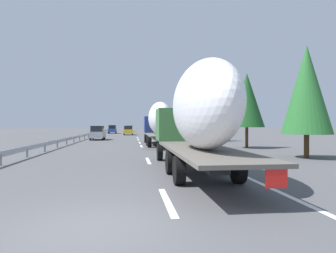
# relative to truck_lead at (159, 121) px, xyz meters

# --- Properties ---
(ground_plane) EXTENTS (260.00, 260.00, 0.00)m
(ground_plane) POSITION_rel_truck_lead_xyz_m (15.50, 3.60, -2.50)
(ground_plane) COLOR #4C4C4F
(lane_stripe_0) EXTENTS (3.20, 0.20, 0.01)m
(lane_stripe_0) POSITION_rel_truck_lead_xyz_m (-22.50, 1.80, -2.50)
(lane_stripe_0) COLOR white
(lane_stripe_0) RESTS_ON ground_plane
(lane_stripe_1) EXTENTS (3.20, 0.20, 0.01)m
(lane_stripe_1) POSITION_rel_truck_lead_xyz_m (-12.92, 1.80, -2.50)
(lane_stripe_1) COLOR white
(lane_stripe_1) RESTS_ON ground_plane
(lane_stripe_2) EXTENTS (3.20, 0.20, 0.01)m
(lane_stripe_2) POSITION_rel_truck_lead_xyz_m (-0.81, 1.80, -2.50)
(lane_stripe_2) COLOR white
(lane_stripe_2) RESTS_ON ground_plane
(lane_stripe_3) EXTENTS (3.20, 0.20, 0.01)m
(lane_stripe_3) POSITION_rel_truck_lead_xyz_m (4.94, 1.80, -2.50)
(lane_stripe_3) COLOR white
(lane_stripe_3) RESTS_ON ground_plane
(lane_stripe_4) EXTENTS (3.20, 0.20, 0.01)m
(lane_stripe_4) POSITION_rel_truck_lead_xyz_m (11.94, 1.80, -2.50)
(lane_stripe_4) COLOR white
(lane_stripe_4) RESTS_ON ground_plane
(lane_stripe_5) EXTENTS (3.20, 0.20, 0.01)m
(lane_stripe_5) POSITION_rel_truck_lead_xyz_m (18.62, 1.80, -2.50)
(lane_stripe_5) COLOR white
(lane_stripe_5) RESTS_ON ground_plane
(edge_line_right) EXTENTS (110.00, 0.20, 0.01)m
(edge_line_right) POSITION_rel_truck_lead_xyz_m (20.50, -1.90, -2.50)
(edge_line_right) COLOR white
(edge_line_right) RESTS_ON ground_plane
(truck_lead) EXTENTS (13.77, 2.55, 4.39)m
(truck_lead) POSITION_rel_truck_lead_xyz_m (0.00, 0.00, 0.00)
(truck_lead) COLOR navy
(truck_lead) RESTS_ON ground_plane
(truck_trailing) EXTENTS (13.76, 2.55, 4.62)m
(truck_trailing) POSITION_rel_truck_lead_xyz_m (-18.14, -0.00, 0.08)
(truck_trailing) COLOR #387038
(truck_trailing) RESTS_ON ground_plane
(car_blue_sedan) EXTENTS (4.14, 1.90, 2.00)m
(car_blue_sedan) POSITION_rel_truck_lead_xyz_m (42.35, 7.26, -1.52)
(car_blue_sedan) COLOR #28479E
(car_blue_sedan) RESTS_ON ground_plane
(car_yellow_coupe) EXTENTS (4.72, 1.90, 1.88)m
(car_yellow_coupe) POSITION_rel_truck_lead_xyz_m (32.05, 3.40, -1.56)
(car_yellow_coupe) COLOR gold
(car_yellow_coupe) RESTS_ON ground_plane
(car_silver_hatch) EXTENTS (4.53, 1.84, 1.97)m
(car_silver_hatch) POSITION_rel_truck_lead_xyz_m (12.22, 7.47, -1.53)
(car_silver_hatch) COLOR #ADB2B7
(car_silver_hatch) RESTS_ON ground_plane
(car_white_van) EXTENTS (4.27, 1.88, 1.84)m
(car_white_van) POSITION_rel_truck_lead_xyz_m (58.04, 3.37, -1.57)
(car_white_van) COLOR white
(car_white_van) RESTS_ON ground_plane
(road_sign) EXTENTS (0.10, 0.90, 2.96)m
(road_sign) POSITION_rel_truck_lead_xyz_m (22.81, -3.10, -0.45)
(road_sign) COLOR gray
(road_sign) RESTS_ON ground_plane
(tree_0) EXTENTS (2.87, 2.87, 5.65)m
(tree_0) POSITION_rel_truck_lead_xyz_m (7.32, -8.15, 1.25)
(tree_0) COLOR #472D19
(tree_0) RESTS_ON ground_plane
(tree_1) EXTENTS (2.57, 2.57, 5.18)m
(tree_1) POSITION_rel_truck_lead_xyz_m (57.12, -7.17, 0.67)
(tree_1) COLOR #472D19
(tree_1) RESTS_ON ground_plane
(tree_2) EXTENTS (2.99, 2.99, 5.47)m
(tree_2) POSITION_rel_truck_lead_xyz_m (57.40, -6.15, 0.94)
(tree_2) COLOR #472D19
(tree_2) RESTS_ON ground_plane
(tree_3) EXTENTS (3.17, 3.17, 7.30)m
(tree_3) POSITION_rel_truck_lead_xyz_m (-12.65, -8.45, 1.91)
(tree_3) COLOR #472D19
(tree_3) RESTS_ON ground_plane
(tree_4) EXTENTS (3.20, 3.20, 6.90)m
(tree_4) POSITION_rel_truck_lead_xyz_m (-4.22, -7.76, 1.89)
(tree_4) COLOR #472D19
(tree_4) RESTS_ON ground_plane
(tree_5) EXTENTS (3.21, 3.21, 5.70)m
(tree_5) POSITION_rel_truck_lead_xyz_m (22.88, -7.42, 1.27)
(tree_5) COLOR #472D19
(tree_5) RESTS_ON ground_plane
(guardrail_median) EXTENTS (94.00, 0.10, 0.76)m
(guardrail_median) POSITION_rel_truck_lead_xyz_m (18.50, 9.60, -1.93)
(guardrail_median) COLOR #9EA0A5
(guardrail_median) RESTS_ON ground_plane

